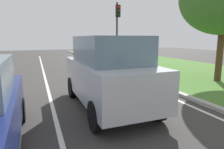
% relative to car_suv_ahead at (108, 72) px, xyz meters
% --- Properties ---
extents(ground_plane, '(60.00, 60.00, 0.00)m').
position_rel_car_suv_ahead_xyz_m(ground_plane, '(-1.00, 4.68, -1.17)').
color(ground_plane, '#383533').
extents(lane_line_center, '(0.12, 32.00, 0.01)m').
position_rel_car_suv_ahead_xyz_m(lane_line_center, '(-1.70, 4.68, -1.16)').
color(lane_line_center, silver).
rests_on(lane_line_center, ground).
extents(lane_line_right_edge, '(0.12, 32.00, 0.01)m').
position_rel_car_suv_ahead_xyz_m(lane_line_right_edge, '(2.60, 4.68, -1.16)').
color(lane_line_right_edge, silver).
rests_on(lane_line_right_edge, ground).
extents(grass_verge_right, '(9.00, 48.00, 0.06)m').
position_rel_car_suv_ahead_xyz_m(grass_verge_right, '(7.50, 4.68, -1.14)').
color(grass_verge_right, '#47752D').
rests_on(grass_verge_right, ground).
extents(curb_right, '(0.24, 48.00, 0.12)m').
position_rel_car_suv_ahead_xyz_m(curb_right, '(3.10, 4.68, -1.11)').
color(curb_right, '#9E9B93').
rests_on(curb_right, ground).
extents(car_suv_ahead, '(2.00, 4.52, 2.28)m').
position_rel_car_suv_ahead_xyz_m(car_suv_ahead, '(0.00, 0.00, 0.00)').
color(car_suv_ahead, '#B7BABF').
rests_on(car_suv_ahead, ground).
extents(traffic_light_near_right, '(0.32, 0.50, 4.91)m').
position_rel_car_suv_ahead_xyz_m(traffic_light_near_right, '(3.94, 8.76, 2.17)').
color(traffic_light_near_right, '#2D2D2D').
rests_on(traffic_light_near_right, ground).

